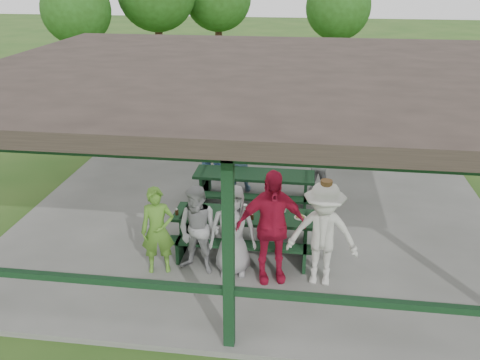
# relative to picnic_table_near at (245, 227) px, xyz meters

# --- Properties ---
(ground) EXTENTS (90.00, 90.00, 0.00)m
(ground) POSITION_rel_picnic_table_near_xyz_m (0.11, 1.20, -0.58)
(ground) COLOR #264D18
(ground) RESTS_ON ground
(concrete_slab) EXTENTS (10.00, 8.00, 0.10)m
(concrete_slab) POSITION_rel_picnic_table_near_xyz_m (0.11, 1.20, -0.53)
(concrete_slab) COLOR #61615C
(concrete_slab) RESTS_ON ground
(pavilion_structure) EXTENTS (10.60, 8.60, 3.24)m
(pavilion_structure) POSITION_rel_picnic_table_near_xyz_m (0.11, 1.20, 2.59)
(pavilion_structure) COLOR black
(pavilion_structure) RESTS_ON concrete_slab
(picnic_table_near) EXTENTS (2.62, 1.39, 0.75)m
(picnic_table_near) POSITION_rel_picnic_table_near_xyz_m (0.00, 0.00, 0.00)
(picnic_table_near) COLOR black
(picnic_table_near) RESTS_ON concrete_slab
(picnic_table_far) EXTENTS (2.64, 1.39, 0.75)m
(picnic_table_far) POSITION_rel_picnic_table_near_xyz_m (-0.04, 2.00, 0.00)
(picnic_table_far) COLOR black
(picnic_table_far) RESTS_ON concrete_slab
(table_setting) EXTENTS (2.40, 0.45, 0.10)m
(table_setting) POSITION_rel_picnic_table_near_xyz_m (0.05, 0.02, 0.31)
(table_setting) COLOR white
(table_setting) RESTS_ON picnic_table_near
(contestant_green) EXTENTS (0.66, 0.51, 1.58)m
(contestant_green) POSITION_rel_picnic_table_near_xyz_m (-1.40, -0.89, 0.32)
(contestant_green) COLOR #538A29
(contestant_green) RESTS_ON concrete_slab
(contestant_grey_left) EXTENTS (0.91, 0.78, 1.61)m
(contestant_grey_left) POSITION_rel_picnic_table_near_xyz_m (-0.69, -0.82, 0.33)
(contestant_grey_left) COLOR #9C9C9E
(contestant_grey_left) RESTS_ON concrete_slab
(contestant_grey_mid) EXTENTS (0.87, 0.63, 1.65)m
(contestant_grey_mid) POSITION_rel_picnic_table_near_xyz_m (-0.11, -0.76, 0.35)
(contestant_grey_mid) COLOR gray
(contestant_grey_mid) RESTS_ON concrete_slab
(contestant_red) EXTENTS (1.26, 0.77, 2.00)m
(contestant_red) POSITION_rel_picnic_table_near_xyz_m (0.55, -0.87, 0.53)
(contestant_red) COLOR #AD1332
(contestant_red) RESTS_ON concrete_slab
(contestant_white_fedora) EXTENTS (1.24, 0.78, 1.88)m
(contestant_white_fedora) POSITION_rel_picnic_table_near_xyz_m (1.40, -0.87, 0.44)
(contestant_white_fedora) COLOR beige
(contestant_white_fedora) RESTS_ON concrete_slab
(spectator_lblue) EXTENTS (1.44, 0.78, 1.49)m
(spectator_lblue) POSITION_rel_picnic_table_near_xyz_m (-0.46, 2.73, 0.27)
(spectator_lblue) COLOR #83ACCA
(spectator_lblue) RESTS_ON concrete_slab
(spectator_blue) EXTENTS (0.76, 0.55, 1.93)m
(spectator_blue) POSITION_rel_picnic_table_near_xyz_m (-1.26, 3.32, 0.49)
(spectator_blue) COLOR #385F93
(spectator_blue) RESTS_ON concrete_slab
(spectator_grey) EXTENTS (0.85, 0.75, 1.45)m
(spectator_grey) POSITION_rel_picnic_table_near_xyz_m (1.38, 2.96, 0.25)
(spectator_grey) COLOR gray
(spectator_grey) RESTS_ON concrete_slab
(pickup_truck) EXTENTS (5.33, 3.07, 1.40)m
(pickup_truck) POSITION_rel_picnic_table_near_xyz_m (3.13, 9.30, 0.12)
(pickup_truck) COLOR silver
(pickup_truck) RESTS_ON ground
(farm_trailer) EXTENTS (3.82, 2.58, 1.36)m
(farm_trailer) POSITION_rel_picnic_table_near_xyz_m (-2.93, 8.96, 0.10)
(farm_trailer) COLOR navy
(farm_trailer) RESTS_ON ground
(tree_mid) EXTENTS (3.03, 3.03, 4.74)m
(tree_mid) POSITION_rel_picnic_table_near_xyz_m (2.23, 17.12, 2.63)
(tree_mid) COLOR #372116
(tree_mid) RESTS_ON ground
(tree_edge_left) EXTENTS (3.04, 3.04, 4.76)m
(tree_edge_left) POSITION_rel_picnic_table_near_xyz_m (-9.27, 13.95, 2.64)
(tree_edge_left) COLOR #372116
(tree_edge_left) RESTS_ON ground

